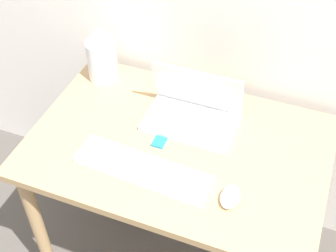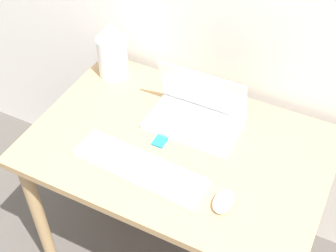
{
  "view_description": "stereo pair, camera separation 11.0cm",
  "coord_description": "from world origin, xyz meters",
  "px_view_note": "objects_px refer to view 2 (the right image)",
  "views": [
    {
      "loc": [
        0.38,
        -0.72,
        1.93
      ],
      "look_at": [
        -0.03,
        0.33,
        0.83
      ],
      "focal_mm": 50.0,
      "sensor_mm": 36.0,
      "label": 1
    },
    {
      "loc": [
        0.48,
        -0.68,
        1.93
      ],
      "look_at": [
        -0.03,
        0.33,
        0.83
      ],
      "focal_mm": 50.0,
      "sensor_mm": 36.0,
      "label": 2
    }
  ],
  "objects_px": {
    "laptop": "(197,112)",
    "mp3_player": "(160,142)",
    "mouse": "(223,201)",
    "vase": "(112,50)",
    "keyboard": "(140,167)"
  },
  "relations": [
    {
      "from": "mouse",
      "to": "vase",
      "type": "relative_size",
      "value": 0.4
    },
    {
      "from": "laptop",
      "to": "mouse",
      "type": "xyz_separation_m",
      "value": [
        0.23,
        -0.3,
        -0.03
      ]
    },
    {
      "from": "mouse",
      "to": "mp3_player",
      "type": "bearing_deg",
      "value": 153.67
    },
    {
      "from": "keyboard",
      "to": "mouse",
      "type": "distance_m",
      "value": 0.3
    },
    {
      "from": "laptop",
      "to": "vase",
      "type": "xyz_separation_m",
      "value": [
        -0.42,
        0.11,
        0.07
      ]
    },
    {
      "from": "mouse",
      "to": "keyboard",
      "type": "bearing_deg",
      "value": 178.2
    },
    {
      "from": "laptop",
      "to": "mp3_player",
      "type": "distance_m",
      "value": 0.18
    },
    {
      "from": "vase",
      "to": "mp3_player",
      "type": "relative_size",
      "value": 4.83
    },
    {
      "from": "laptop",
      "to": "mouse",
      "type": "distance_m",
      "value": 0.38
    },
    {
      "from": "mp3_player",
      "to": "laptop",
      "type": "bearing_deg",
      "value": 65.31
    },
    {
      "from": "laptop",
      "to": "mp3_player",
      "type": "bearing_deg",
      "value": -114.69
    },
    {
      "from": "keyboard",
      "to": "mouse",
      "type": "xyz_separation_m",
      "value": [
        0.3,
        -0.01,
        0.0
      ]
    },
    {
      "from": "vase",
      "to": "mp3_player",
      "type": "distance_m",
      "value": 0.45
    },
    {
      "from": "vase",
      "to": "mp3_player",
      "type": "xyz_separation_m",
      "value": [
        0.35,
        -0.26,
        -0.12
      ]
    },
    {
      "from": "keyboard",
      "to": "vase",
      "type": "height_order",
      "value": "vase"
    }
  ]
}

